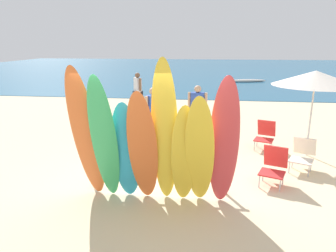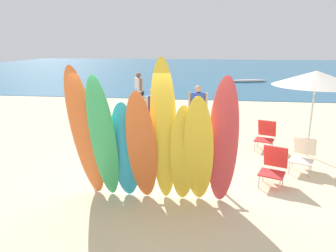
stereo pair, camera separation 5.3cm
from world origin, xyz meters
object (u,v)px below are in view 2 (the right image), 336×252
surfboard_teal_2 (126,152)px  beach_umbrella (316,78)px  surfboard_orange_0 (86,137)px  surfboard_red_7 (223,145)px  beachgoer_photographing (198,107)px  beachgoer_strolling (139,88)px  surfboard_yellow_6 (199,153)px  beach_chair_striped (274,165)px  surfboard_yellow_4 (164,135)px  surfboard_yellow_5 (183,156)px  surfboard_orange_3 (142,149)px  beachgoer_by_water (154,111)px  beach_chair_red (303,153)px  beachgoer_near_rack (159,107)px  surfboard_green_1 (104,141)px  beach_chair_blue (266,134)px  surfboard_rack (158,169)px  distant_boat (249,81)px

surfboard_teal_2 → beach_umbrella: 5.32m
surfboard_orange_0 → surfboard_red_7: (2.46, 0.08, -0.08)m
beachgoer_photographing → beachgoer_strolling: (-2.79, 3.84, 0.00)m
surfboard_orange_0 → surfboard_teal_2: (0.68, 0.16, -0.32)m
surfboard_yellow_6 → beach_chair_striped: (1.58, 1.25, -0.66)m
surfboard_yellow_4 → surfboard_yellow_5: 0.52m
surfboard_yellow_6 → beachgoer_photographing: bearing=95.0°
beachgoer_strolling → surfboard_red_7: bearing=-15.1°
surfboard_teal_2 → surfboard_orange_3: 0.36m
beach_umbrella → surfboard_yellow_5: bearing=-135.4°
surfboard_orange_0 → beach_chair_striped: size_ratio=3.34×
surfboard_yellow_4 → surfboard_yellow_6: bearing=-3.8°
surfboard_yellow_5 → surfboard_yellow_6: bearing=-19.6°
surfboard_orange_3 → surfboard_red_7: bearing=1.6°
surfboard_orange_3 → surfboard_red_7: 1.45m
surfboard_teal_2 → surfboard_yellow_4: (0.73, -0.09, 0.38)m
beachgoer_by_water → beach_chair_red: beachgoer_by_water is taller
beachgoer_near_rack → beach_chair_striped: 4.87m
surfboard_green_1 → beach_chair_blue: (3.52, 3.70, -0.83)m
beachgoer_strolling → beach_chair_red: size_ratio=1.88×
surfboard_rack → beachgoer_near_rack: (-0.67, 4.37, 0.38)m
surfboard_red_7 → distant_boat: bearing=81.4°
surfboard_rack → beachgoer_photographing: size_ratio=1.74×
surfboard_yellow_6 → beachgoer_by_water: surfboard_yellow_6 is taller
surfboard_teal_2 → beach_chair_blue: surfboard_teal_2 is taller
beachgoer_photographing → beachgoer_by_water: bearing=38.4°
surfboard_yellow_4 → beach_chair_blue: (2.44, 3.60, -0.96)m
surfboard_orange_3 → beachgoer_photographing: 4.70m
surfboard_red_7 → beachgoer_by_water: 4.25m
beachgoer_strolling → distant_boat: 12.36m
surfboard_teal_2 → beach_chair_red: 4.31m
beachgoer_by_water → surfboard_yellow_4: bearing=50.4°
surfboard_red_7 → beachgoer_near_rack: surfboard_red_7 is taller
surfboard_yellow_6 → beachgoer_strolling: size_ratio=1.38×
surfboard_green_1 → surfboard_red_7: bearing=-0.4°
surfboard_orange_0 → beachgoer_near_rack: 5.09m
surfboard_teal_2 → beach_chair_striped: (2.94, 1.13, -0.57)m
surfboard_orange_3 → beach_chair_blue: bearing=52.9°
surfboard_red_7 → beachgoer_strolling: bearing=111.6°
surfboard_teal_2 → surfboard_orange_3: size_ratio=0.89×
surfboard_yellow_5 → beach_chair_red: surfboard_yellow_5 is taller
surfboard_yellow_6 → beachgoer_near_rack: size_ratio=1.55×
surfboard_orange_0 → surfboard_teal_2: 0.77m
beachgoer_photographing → beachgoer_by_water: (-1.30, -0.81, 0.02)m
beachgoer_photographing → beachgoer_by_water: beachgoer_by_water is taller
surfboard_green_1 → surfboard_yellow_5: 1.45m
surfboard_yellow_6 → beachgoer_by_water: 4.10m
surfboard_teal_2 → beachgoer_by_water: (-0.11, 3.72, -0.03)m
surfboard_yellow_5 → beach_chair_red: (2.71, 2.03, -0.57)m
surfboard_yellow_6 → beachgoer_strolling: surfboard_yellow_6 is taller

